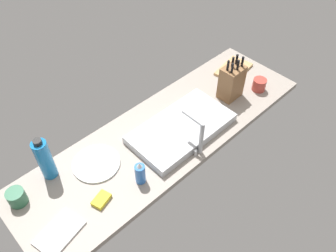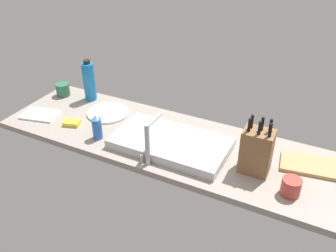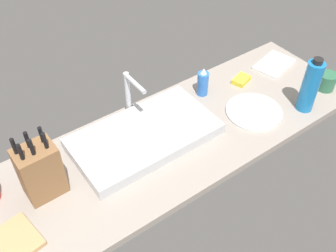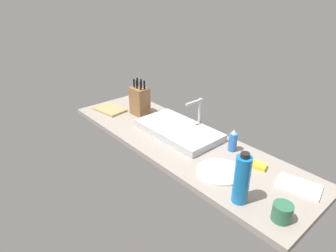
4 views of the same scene
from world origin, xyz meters
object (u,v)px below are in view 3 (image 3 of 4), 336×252
soap_bottle (203,83)px  dish_sponge (241,80)px  sink_basin (145,136)px  faucet (130,92)px  knife_block (40,171)px  coffee_mug (326,81)px  dish_towel (274,64)px  water_bottle (310,86)px  dinner_plate (254,112)px

soap_bottle → dish_sponge: soap_bottle is taller
sink_basin → soap_bottle: size_ratio=4.12×
faucet → knife_block: knife_block is taller
faucet → soap_bottle: bearing=-9.6°
soap_bottle → coffee_mug: size_ratio=1.66×
faucet → dish_sponge: bearing=-10.1°
faucet → dish_towel: (80.37, -9.75, -12.97)cm
knife_block → water_bottle: size_ratio=1.07×
sink_basin → dish_towel: size_ratio=2.85×
coffee_mug → dish_sponge: coffee_mug is taller
sink_basin → dish_towel: sink_basin is taller
faucet → soap_bottle: faucet is taller
sink_basin → soap_bottle: 40.39cm
dish_towel → soap_bottle: bearing=175.2°
dish_sponge → sink_basin: bearing=-174.6°
soap_bottle → dinner_plate: (10.24, -24.18, -5.76)cm
faucet → coffee_mug: 94.03cm
sink_basin → water_bottle: size_ratio=2.26×
dish_towel → dish_sponge: 23.65cm
faucet → knife_block: size_ratio=0.79×
soap_bottle → dinner_plate: bearing=-67.0°
water_bottle → sink_basin: bearing=160.2°
faucet → dish_sponge: faucet is taller
sink_basin → water_bottle: water_bottle is taller
sink_basin → faucet: faucet is taller
faucet → dinner_plate: (45.54, -30.16, -12.97)cm
soap_bottle → dish_towel: bearing=-4.8°
faucet → dish_sponge: 58.94cm
sink_basin → knife_block: 44.73cm
sink_basin → faucet: 19.67cm
knife_block → soap_bottle: bearing=5.7°
faucet → knife_block: (-47.53, -16.37, -2.28)cm
coffee_mug → dinner_plate: bearing=170.0°
coffee_mug → dish_sponge: size_ratio=0.97×
dish_sponge → soap_bottle: bearing=169.1°
dinner_plate → sink_basin: bearing=163.7°
dish_towel → sink_basin: bearing=-175.9°
faucet → coffee_mug: (85.82, -37.25, -9.49)cm
water_bottle → dish_towel: (14.07, 31.31, -11.94)cm
knife_block → dinner_plate: 94.69cm
sink_basin → dinner_plate: sink_basin is taller
dinner_plate → dish_towel: 40.37cm
faucet → dinner_plate: faucet is taller
soap_bottle → knife_block: bearing=-172.9°
soap_bottle → dish_towel: soap_bottle is taller
water_bottle → dish_towel: size_ratio=1.26×
dish_towel → dish_sponge: dish_sponge is taller
faucet → water_bottle: bearing=-31.8°
soap_bottle → dish_sponge: bearing=-10.9°
dinner_plate → dish_sponge: dish_sponge is taller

